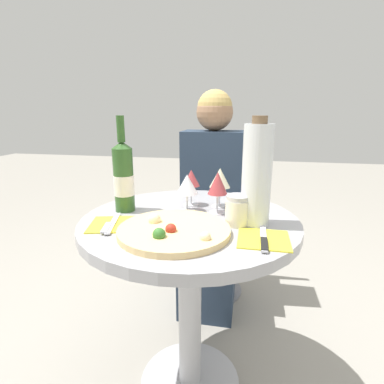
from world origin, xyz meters
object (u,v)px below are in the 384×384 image
Objects in this scene: pizza_large at (174,230)px; wine_bottle at (124,177)px; dining_table at (190,261)px; chair_behind_diner at (214,221)px; tall_carafe at (257,175)px; seated_diner at (211,211)px.

wine_bottle is at bearing 142.22° from pizza_large.
dining_table is 0.24m from pizza_large.
tall_carafe reaches higher than chair_behind_diner.
wine_bottle is 0.48m from tall_carafe.
chair_behind_diner is 2.53× the size of wine_bottle.
seated_diner is 3.49× the size of pizza_large.
chair_behind_diner is at bearing 70.52° from wine_bottle.
dining_table is at bearing 89.95° from seated_diner.
dining_table is 0.63× the size of seated_diner.
tall_carafe is (0.22, -0.02, 0.34)m from dining_table.
pizza_large is (-0.02, -0.91, 0.31)m from chair_behind_diner.
chair_behind_diner is 0.73× the size of seated_diner.
wine_bottle is (-0.24, 0.18, 0.12)m from pizza_large.
tall_carafe is (0.22, -0.78, 0.46)m from chair_behind_diner.
wine_bottle is at bearing 70.52° from chair_behind_diner.
tall_carafe reaches higher than dining_table.
chair_behind_diner is 2.55× the size of pizza_large.
tall_carafe is (0.22, -0.64, 0.35)m from seated_diner.
pizza_large is 0.32m from tall_carafe.
pizza_large is at bearing -151.92° from tall_carafe.
wine_bottle is (-0.26, -0.58, 0.31)m from seated_diner.
pizza_large is 0.32m from wine_bottle.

